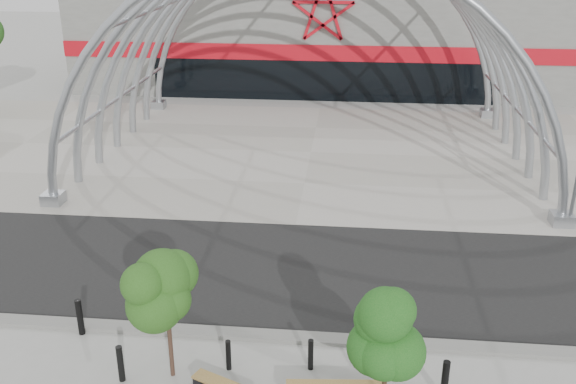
# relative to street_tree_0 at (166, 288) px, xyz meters

# --- Properties ---
(ground) EXTENTS (140.00, 140.00, 0.00)m
(ground) POSITION_rel_street_tree_0_xyz_m (2.32, 2.06, -2.52)
(ground) COLOR #9A9994
(ground) RESTS_ON ground
(road) EXTENTS (140.00, 7.00, 0.02)m
(road) POSITION_rel_street_tree_0_xyz_m (2.32, 5.56, -2.51)
(road) COLOR black
(road) RESTS_ON ground
(forecourt) EXTENTS (60.00, 17.00, 0.04)m
(forecourt) POSITION_rel_street_tree_0_xyz_m (2.32, 17.56, -2.50)
(forecourt) COLOR #A4A095
(forecourt) RESTS_ON ground
(kerb) EXTENTS (60.00, 0.50, 0.12)m
(kerb) POSITION_rel_street_tree_0_xyz_m (2.32, 1.81, -2.46)
(kerb) COLOR slate
(kerb) RESTS_ON ground
(arena_building) EXTENTS (34.00, 15.24, 8.00)m
(arena_building) POSITION_rel_street_tree_0_xyz_m (2.32, 35.51, 1.47)
(arena_building) COLOR slate
(arena_building) RESTS_ON ground
(vault_canopy) EXTENTS (20.80, 15.80, 20.36)m
(vault_canopy) POSITION_rel_street_tree_0_xyz_m (2.32, 17.56, -2.50)
(vault_canopy) COLOR #9A9FA4
(vault_canopy) RESTS_ON ground
(street_tree_0) EXTENTS (1.54, 1.54, 3.50)m
(street_tree_0) POSITION_rel_street_tree_0_xyz_m (0.00, 0.00, 0.00)
(street_tree_0) COLOR #321E1A
(street_tree_0) RESTS_ON ground
(street_tree_1) EXTENTS (1.36, 1.36, 3.21)m
(street_tree_1) POSITION_rel_street_tree_0_xyz_m (5.20, -1.07, -0.21)
(street_tree_1) COLOR black
(street_tree_1) RESTS_ON ground
(bollard_0) EXTENTS (0.17, 0.17, 1.08)m
(bollard_0) POSITION_rel_street_tree_0_xyz_m (-2.98, 1.48, -1.98)
(bollard_0) COLOR black
(bollard_0) RESTS_ON ground
(bollard_1) EXTENTS (0.16, 0.16, 1.00)m
(bollard_1) POSITION_rel_street_tree_0_xyz_m (-1.20, -0.33, -2.02)
(bollard_1) COLOR black
(bollard_1) RESTS_ON ground
(bollard_2) EXTENTS (0.14, 0.14, 0.85)m
(bollard_2) POSITION_rel_street_tree_0_xyz_m (1.37, 0.37, -2.09)
(bollard_2) COLOR black
(bollard_2) RESTS_ON ground
(bollard_3) EXTENTS (0.14, 0.14, 0.87)m
(bollard_3) POSITION_rel_street_tree_0_xyz_m (3.44, 0.58, -2.08)
(bollard_3) COLOR black
(bollard_3) RESTS_ON ground
(bollard_4) EXTENTS (0.18, 0.18, 1.09)m
(bollard_4) POSITION_rel_street_tree_0_xyz_m (6.67, -0.25, -1.97)
(bollard_4) COLOR black
(bollard_4) RESTS_ON ground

